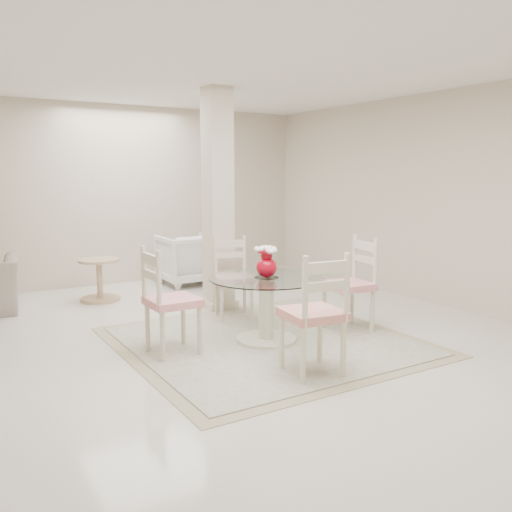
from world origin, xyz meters
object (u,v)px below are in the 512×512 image
dining_chair_south (317,306)px  side_table (100,281)px  dining_table (266,309)px  dining_chair_east (354,277)px  red_vase (267,262)px  armchair_white (188,259)px  dining_chair_north (232,271)px  column (218,201)px  dining_chair_west (165,293)px

dining_chair_south → side_table: 3.78m
dining_table → dining_chair_east: bearing=-8.5°
red_vase → armchair_white: red_vase is taller
dining_table → dining_chair_north: 1.04m
armchair_white → side_table: (-1.47, -0.42, -0.12)m
dining_table → red_vase: 0.48m
dining_chair_east → armchair_white: bearing=-166.2°
dining_table → red_vase: size_ratio=3.65×
column → dining_table: column is taller
dining_chair_north → red_vase: bearing=-82.2°
dining_chair_south → armchair_white: (0.70, 4.11, -0.23)m
column → dining_chair_north: bearing=-99.1°
dining_table → armchair_white: size_ratio=1.37×
armchair_white → dining_chair_north: bearing=80.9°
dining_chair_west → dining_chair_south: 1.44m
side_table → dining_chair_east: bearing=-55.5°
red_vase → dining_table: bearing=161.6°
dining_chair_west → dining_chair_east: bearing=-99.0°
dining_chair_east → dining_chair_south: dining_chair_south is taller
dining_chair_east → dining_chair_south: size_ratio=0.97×
red_vase → dining_chair_west: 1.05m
column → dining_chair_north: size_ratio=2.57×
dining_chair_north → dining_chair_west: (-1.18, -0.86, 0.04)m
dining_chair_south → dining_chair_west: bearing=-46.1°
dining_chair_north → dining_chair_south: size_ratio=0.91×
red_vase → dining_chair_south: bearing=-98.7°
column → side_table: bearing=135.0°
column → red_vase: (-0.24, -1.50, -0.53)m
dining_chair_west → dining_chair_south: bearing=-144.2°
dining_table → dining_chair_north: dining_chair_north is taller
red_vase → side_table: bearing=109.2°
armchair_white → dining_chair_west: bearing=63.4°
red_vase → side_table: 2.89m
dining_chair_north → armchair_white: (0.38, 2.09, -0.17)m
red_vase → dining_chair_east: bearing=-8.5°
dining_table → dining_chair_south: 1.06m
column → dining_chair_south: size_ratio=2.33×
column → side_table: column is taller
red_vase → dining_chair_north: (0.16, 1.00, -0.27)m
dining_table → armchair_white: 3.14m
column → dining_chair_south: 2.65m
dining_table → armchair_white: armchair_white is taller
dining_chair_north → side_table: size_ratio=1.88×
dining_chair_north → side_table: (-1.09, 1.67, -0.30)m
dining_chair_east → dining_chair_south: (-1.17, -0.86, 0.02)m
dining_chair_north → armchair_white: bearing=96.8°
dining_table → column: bearing=80.8°
dining_chair_east → armchair_white: dining_chair_east is taller
column → dining_chair_east: (0.77, -1.65, -0.76)m
dining_chair_east → side_table: (-1.94, 2.83, -0.33)m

